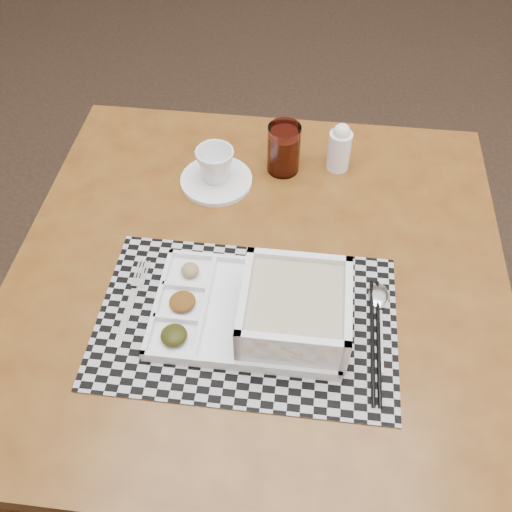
# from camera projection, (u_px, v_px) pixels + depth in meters

# --- Properties ---
(floor) EXTENTS (5.00, 5.00, 0.00)m
(floor) POSITION_uv_depth(u_px,v_px,m) (305.00, 292.00, 1.85)
(floor) COLOR black
(floor) RESTS_ON ground
(dining_table) EXTENTS (0.95, 0.95, 0.68)m
(dining_table) POSITION_uv_depth(u_px,v_px,m) (258.00, 290.00, 1.10)
(dining_table) COLOR #552C0F
(dining_table) RESTS_ON ground
(placemat) EXTENTS (0.52, 0.35, 0.00)m
(placemat) POSITION_uv_depth(u_px,v_px,m) (247.00, 320.00, 0.97)
(placemat) COLOR #ABAAB2
(placemat) RESTS_ON dining_table
(serving_tray) EXTENTS (0.34, 0.24, 0.09)m
(serving_tray) POSITION_uv_depth(u_px,v_px,m) (280.00, 312.00, 0.93)
(serving_tray) COLOR white
(serving_tray) RESTS_ON placemat
(fork) EXTENTS (0.03, 0.19, 0.00)m
(fork) POSITION_uv_depth(u_px,v_px,m) (133.00, 300.00, 0.99)
(fork) COLOR silver
(fork) RESTS_ON placemat
(spoon) EXTENTS (0.04, 0.18, 0.01)m
(spoon) POSITION_uv_depth(u_px,v_px,m) (379.00, 302.00, 0.98)
(spoon) COLOR silver
(spoon) RESTS_ON placemat
(chopsticks) EXTENTS (0.03, 0.24, 0.01)m
(chopsticks) POSITION_uv_depth(u_px,v_px,m) (375.00, 340.00, 0.94)
(chopsticks) COLOR black
(chopsticks) RESTS_ON placemat
(saucer) EXTENTS (0.15, 0.15, 0.01)m
(saucer) POSITION_uv_depth(u_px,v_px,m) (216.00, 180.00, 1.19)
(saucer) COLOR white
(saucer) RESTS_ON dining_table
(cup) EXTENTS (0.09, 0.09, 0.07)m
(cup) POSITION_uv_depth(u_px,v_px,m) (215.00, 165.00, 1.15)
(cup) COLOR white
(cup) RESTS_ON saucer
(juice_glass) EXTENTS (0.07, 0.07, 0.11)m
(juice_glass) POSITION_uv_depth(u_px,v_px,m) (284.00, 150.00, 1.18)
(juice_glass) COLOR white
(juice_glass) RESTS_ON dining_table
(creamer_bottle) EXTENTS (0.05, 0.05, 0.11)m
(creamer_bottle) POSITION_uv_depth(u_px,v_px,m) (340.00, 147.00, 1.18)
(creamer_bottle) COLOR white
(creamer_bottle) RESTS_ON dining_table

